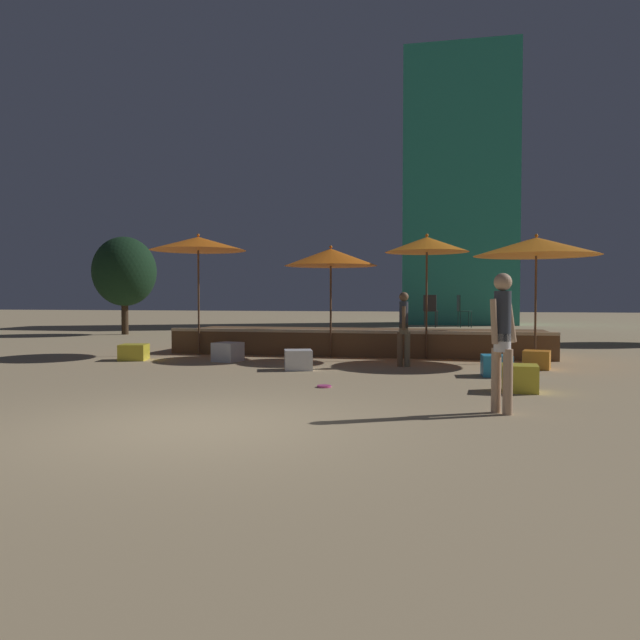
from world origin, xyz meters
name	(u,v)px	position (x,y,z in m)	size (l,w,h in m)	color
ground_plane	(198,426)	(0.00, 0.00, 0.00)	(120.00, 120.00, 0.00)	tan
wooden_deck	(361,341)	(0.45, 10.22, 0.31)	(9.97, 2.97, 0.70)	brown
patio_umbrella_0	(198,244)	(-3.70, 8.66, 2.95)	(2.55, 2.55, 3.22)	brown
patio_umbrella_1	(331,257)	(-0.11, 8.67, 2.55)	(2.36, 2.36, 2.85)	brown
patio_umbrella_2	(536,247)	(4.83, 8.46, 2.72)	(2.89, 2.89, 3.01)	brown
patio_umbrella_3	(427,245)	(2.29, 8.72, 2.83)	(2.06, 2.06, 3.10)	brown
cube_seat_0	(134,352)	(-4.67, 6.95, 0.19)	(0.75, 0.75, 0.39)	yellow
cube_seat_1	(520,378)	(4.02, 3.65, 0.22)	(0.60, 0.60, 0.44)	yellow
cube_seat_2	(497,366)	(3.78, 5.66, 0.20)	(0.60, 0.60, 0.41)	#2D9EDB
cube_seat_3	(298,360)	(-0.25, 5.84, 0.21)	(0.72, 0.72, 0.42)	white
cube_seat_4	(537,360)	(4.70, 7.06, 0.20)	(0.64, 0.64, 0.39)	orange
cube_seat_5	(228,352)	(-2.33, 7.16, 0.23)	(0.70, 0.70, 0.45)	white
person_0	(502,335)	(3.59, 1.60, 1.03)	(0.40, 0.46, 1.85)	tan
person_1	(404,327)	(1.88, 6.92, 0.88)	(0.29, 0.43, 1.65)	#72664C
bistro_chair_0	(430,308)	(2.31, 10.67, 1.24)	(0.40, 0.41, 0.90)	#2D3338
bistro_chair_1	(503,308)	(4.20, 10.02, 1.24)	(0.43, 0.42, 0.90)	#1E4C47
bistro_chair_2	(461,308)	(3.16, 10.84, 1.24)	(0.42, 0.41, 0.90)	#1E4C47
frisbee_disc	(324,386)	(0.81, 3.46, 0.02)	(0.24, 0.24, 0.03)	#E54C99
background_tree_1	(124,272)	(-10.33, 16.48, 2.59)	(2.59, 2.59, 4.02)	#3D2B1C
distant_building	(461,190)	(3.23, 29.99, 7.71)	(6.28, 4.03, 15.42)	teal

